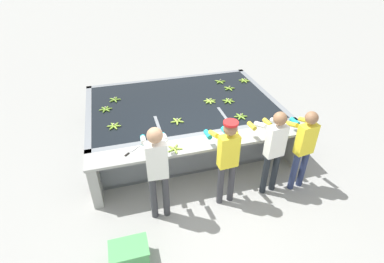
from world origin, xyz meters
The scene contains 21 objects.
ground_plane centered at (0.00, 0.00, 0.00)m, with size 80.00×80.00×0.00m, color #999993.
wash_tank centered at (0.00, 1.83, 0.44)m, with size 4.07×2.77×0.89m.
work_ledge centered at (0.00, 0.23, 0.62)m, with size 4.07×0.45×0.89m.
worker_0 centered at (-0.93, -0.37, 1.05)m, with size 0.43×0.73×1.73m.
worker_1 centered at (0.21, -0.35, 0.99)m, with size 0.43×0.72×1.64m.
worker_2 centered at (1.05, -0.32, 0.99)m, with size 0.45×0.73×1.65m.
worker_3 centered at (1.60, -0.36, 0.95)m, with size 0.47×0.73×1.60m.
banana_bunch_floating_0 centered at (1.24, 2.16, 0.90)m, with size 0.28×0.27×0.08m.
banana_bunch_floating_1 centered at (0.59, 1.67, 0.90)m, with size 0.28×0.28×0.08m.
banana_bunch_floating_2 centered at (-1.63, 1.91, 0.90)m, with size 0.28×0.27×0.08m.
banana_bunch_floating_3 centered at (0.99, 1.56, 0.90)m, with size 0.26×0.28×0.08m.
banana_bunch_floating_4 centered at (1.77, 2.48, 0.90)m, with size 0.27×0.28×0.08m.
banana_bunch_floating_5 centered at (-1.50, 1.18, 0.90)m, with size 0.28×0.28×0.08m.
banana_bunch_floating_6 centered at (0.98, 0.87, 0.90)m, with size 0.28×0.28×0.08m.
banana_bunch_floating_7 centered at (1.17, 2.59, 0.90)m, with size 0.27×0.28×0.08m.
banana_bunch_floating_8 centered at (-1.42, 2.30, 0.90)m, with size 0.27×0.28×0.08m.
banana_bunch_floating_9 centered at (-0.29, 1.04, 0.90)m, with size 0.27×0.28×0.08m.
banana_bunch_ledge_0 centered at (-0.55, 0.16, 0.90)m, with size 0.28×0.27×0.08m.
banana_bunch_ledge_1 centered at (1.38, 0.15, 0.90)m, with size 0.28×0.26×0.08m.
knife_0 centered at (-1.29, 0.28, 0.89)m, with size 0.28×0.26×0.02m.
crate centered at (-1.52, -1.14, 0.16)m, with size 0.55×0.39×0.32m.
Camera 1 is at (-1.36, -3.86, 3.95)m, focal length 28.00 mm.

